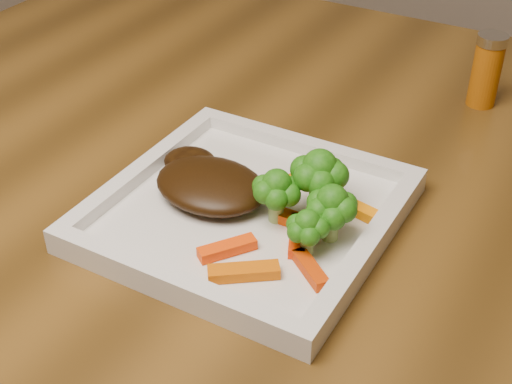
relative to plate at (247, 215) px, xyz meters
The scene contains 14 objects.
plate is the anchor object (origin of this frame).
steak 0.05m from the plate, behind, with size 0.12×0.09×0.03m, color black.
broccoli_0 0.08m from the plate, 29.61° to the left, with size 0.06×0.06×0.07m, color #1C6911, non-canonical shape.
broccoli_1 0.10m from the plate, ahead, with size 0.05×0.05×0.06m, color #2F7313, non-canonical shape.
broccoli_2 0.09m from the plate, 20.73° to the right, with size 0.04×0.04×0.06m, color #2A6F12, non-canonical shape.
broccoli_3 0.05m from the plate, ahead, with size 0.05×0.05×0.06m, color #206B11, non-canonical shape.
carrot_0 0.10m from the plate, 61.45° to the right, with size 0.06×0.02×0.01m, color #D45B03.
carrot_1 0.11m from the plate, 29.48° to the right, with size 0.05×0.01×0.01m, color #C93503.
carrot_2 0.07m from the plate, 75.11° to the right, with size 0.05×0.01×0.01m, color #FF4104.
carrot_3 0.12m from the plate, 23.26° to the left, with size 0.05×0.01×0.01m, color orange.
carrot_4 0.06m from the plate, 73.09° to the left, with size 0.06×0.02×0.01m, color #CC6603.
carrot_5 0.07m from the plate, 14.97° to the right, with size 0.06×0.02×0.01m, color #F73504.
carrot_6 0.07m from the plate, ahead, with size 0.06×0.01×0.01m, color #ED4A03.
spice_shaker 0.38m from the plate, 69.24° to the left, with size 0.03×0.03×0.09m, color #9E4F08.
Camera 1 is at (0.19, -0.80, 1.18)m, focal length 50.00 mm.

